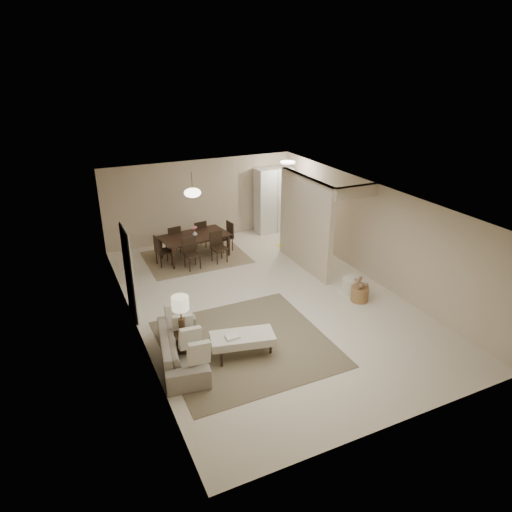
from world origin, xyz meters
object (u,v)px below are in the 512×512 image
sofa (182,347)px  round_pouf (351,285)px  wicker_basket (360,294)px  pantry_cabinet (274,200)px  side_table (183,345)px  ottoman_bench (242,339)px  dining_table (196,247)px

sofa → round_pouf: size_ratio=4.17×
wicker_basket → pantry_cabinet: bearing=86.2°
wicker_basket → side_table: bearing=-174.8°
ottoman_bench → dining_table: 4.91m
pantry_cabinet → side_table: size_ratio=3.83×
pantry_cabinet → round_pouf: pantry_cabinet is taller
ottoman_bench → side_table: size_ratio=2.39×
pantry_cabinet → dining_table: bearing=-160.6°
side_table → dining_table: dining_table is taller
wicker_basket → dining_table: bearing=123.6°
sofa → ottoman_bench: size_ratio=1.52×
round_pouf → dining_table: size_ratio=0.25×
round_pouf → dining_table: dining_table is taller
sofa → wicker_basket: (4.46, 0.49, -0.12)m
pantry_cabinet → side_table: bearing=-130.6°
ottoman_bench → dining_table: dining_table is taller
ottoman_bench → side_table: (-1.06, 0.39, -0.08)m
side_table → ottoman_bench: bearing=-20.3°
sofa → wicker_basket: 4.49m
sofa → side_table: (0.05, 0.09, -0.02)m
side_table → dining_table: size_ratio=0.29×
round_pouf → wicker_basket: bearing=-99.7°
ottoman_bench → dining_table: size_ratio=0.69×
side_table → round_pouf: 4.56m
side_table → round_pouf: (4.48, 0.83, -0.09)m
pantry_cabinet → ottoman_bench: pantry_cabinet is taller
round_pouf → dining_table: 4.59m
side_table → sofa: bearing=-119.1°
pantry_cabinet → ottoman_bench: (-3.69, -5.94, -0.70)m
side_table → wicker_basket: size_ratio=1.33×
sofa → side_table: bearing=-19.4°
round_pouf → pantry_cabinet: bearing=86.8°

